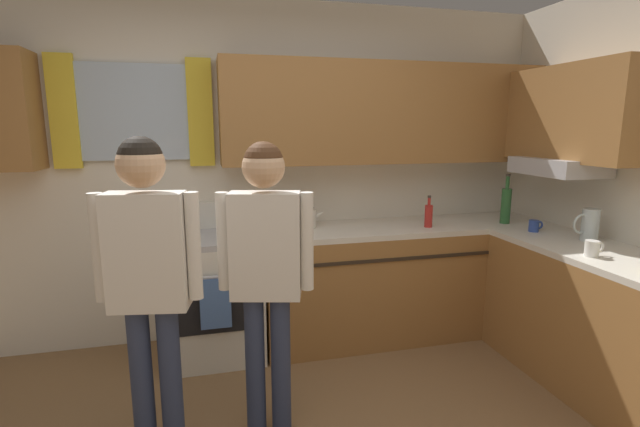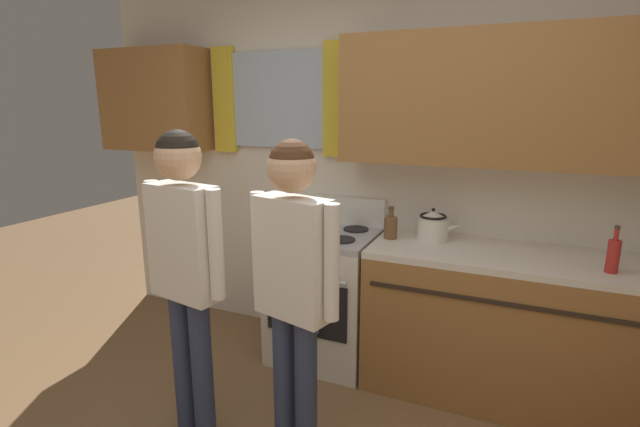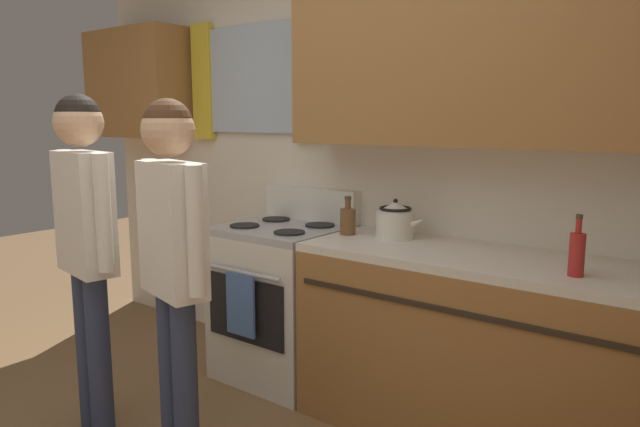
{
  "view_description": "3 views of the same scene",
  "coord_description": "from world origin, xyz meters",
  "px_view_note": "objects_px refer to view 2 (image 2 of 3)",
  "views": [
    {
      "loc": [
        -0.39,
        -1.72,
        1.66
      ],
      "look_at": [
        0.26,
        0.84,
        1.16
      ],
      "focal_mm": 25.62,
      "sensor_mm": 36.0,
      "label": 1
    },
    {
      "loc": [
        0.79,
        -1.21,
        1.73
      ],
      "look_at": [
        -0.04,
        0.7,
        1.24
      ],
      "focal_mm": 26.03,
      "sensor_mm": 36.0,
      "label": 2
    },
    {
      "loc": [
        1.81,
        -0.96,
        1.51
      ],
      "look_at": [
        0.39,
        0.91,
        1.13
      ],
      "focal_mm": 32.79,
      "sensor_mm": 36.0,
      "label": 3
    }
  ],
  "objects_px": {
    "bottle_sauce_red": "(613,255)",
    "stovetop_kettle": "(433,225)",
    "adult_left": "(185,254)",
    "adult_in_plaid": "(293,270)",
    "bottle_squat_brown": "(391,227)",
    "stove_oven": "(326,292)"
  },
  "relations": [
    {
      "from": "stove_oven",
      "to": "stovetop_kettle",
      "type": "bearing_deg",
      "value": 7.77
    },
    {
      "from": "bottle_squat_brown",
      "to": "stovetop_kettle",
      "type": "xyz_separation_m",
      "value": [
        0.25,
        0.07,
        0.02
      ]
    },
    {
      "from": "bottle_squat_brown",
      "to": "bottle_sauce_red",
      "type": "bearing_deg",
      "value": -7.43
    },
    {
      "from": "stove_oven",
      "to": "adult_left",
      "type": "xyz_separation_m",
      "value": [
        -0.31,
        -1.04,
        0.55
      ]
    },
    {
      "from": "bottle_sauce_red",
      "to": "adult_left",
      "type": "relative_size",
      "value": 0.15
    },
    {
      "from": "bottle_sauce_red",
      "to": "adult_in_plaid",
      "type": "xyz_separation_m",
      "value": [
        -1.37,
        -0.86,
        0.01
      ]
    },
    {
      "from": "bottle_sauce_red",
      "to": "adult_in_plaid",
      "type": "relative_size",
      "value": 0.15
    },
    {
      "from": "stove_oven",
      "to": "bottle_squat_brown",
      "type": "relative_size",
      "value": 5.37
    },
    {
      "from": "bottle_squat_brown",
      "to": "adult_in_plaid",
      "type": "distance_m",
      "value": 1.03
    },
    {
      "from": "bottle_sauce_red",
      "to": "stovetop_kettle",
      "type": "height_order",
      "value": "bottle_sauce_red"
    },
    {
      "from": "bottle_squat_brown",
      "to": "adult_in_plaid",
      "type": "height_order",
      "value": "adult_in_plaid"
    },
    {
      "from": "stove_oven",
      "to": "bottle_squat_brown",
      "type": "height_order",
      "value": "bottle_squat_brown"
    },
    {
      "from": "bottle_sauce_red",
      "to": "stovetop_kettle",
      "type": "relative_size",
      "value": 0.9
    },
    {
      "from": "adult_left",
      "to": "bottle_squat_brown",
      "type": "bearing_deg",
      "value": 55.1
    },
    {
      "from": "stove_oven",
      "to": "adult_in_plaid",
      "type": "distance_m",
      "value": 1.15
    },
    {
      "from": "bottle_sauce_red",
      "to": "adult_left",
      "type": "height_order",
      "value": "adult_left"
    },
    {
      "from": "stovetop_kettle",
      "to": "adult_in_plaid",
      "type": "height_order",
      "value": "adult_in_plaid"
    },
    {
      "from": "bottle_squat_brown",
      "to": "adult_left",
      "type": "height_order",
      "value": "adult_left"
    },
    {
      "from": "stove_oven",
      "to": "bottle_sauce_red",
      "type": "relative_size",
      "value": 4.48
    },
    {
      "from": "stovetop_kettle",
      "to": "bottle_sauce_red",
      "type": "bearing_deg",
      "value": -13.28
    },
    {
      "from": "stove_oven",
      "to": "stovetop_kettle",
      "type": "relative_size",
      "value": 4.02
    },
    {
      "from": "stovetop_kettle",
      "to": "adult_in_plaid",
      "type": "distance_m",
      "value": 1.17
    }
  ]
}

